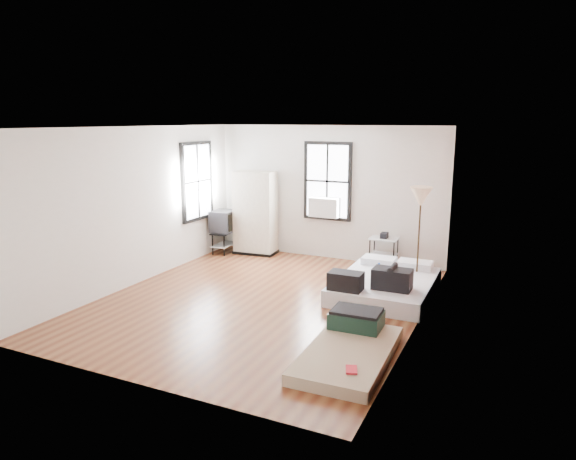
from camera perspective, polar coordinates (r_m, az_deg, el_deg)
The scene contains 8 objects.
ground at distance 8.52m, azimuth -2.85°, elevation -7.83°, with size 6.00×6.00×0.00m, color #572817.
room_shell at distance 8.31m, azimuth -0.39°, elevation 4.04°, with size 5.02×6.02×2.80m.
mattress_main at distance 8.88m, azimuth 10.70°, elevation -5.93°, with size 1.56×2.11×0.67m.
mattress_bare at distance 6.70m, azimuth 6.95°, elevation -12.56°, with size 1.03×1.89×0.40m.
wardrobe at distance 11.26m, azimuth -3.65°, elevation 1.89°, with size 0.95×0.59×1.82m.
side_table at distance 10.39m, azimuth 10.61°, elevation -1.53°, with size 0.55×0.45×0.72m.
floor_lamp at distance 9.12m, azimuth 14.53°, elevation 3.08°, with size 0.38×0.38×1.78m.
tv_stand at distance 11.42m, azimuth -7.14°, elevation 0.80°, with size 0.51×0.70×0.95m.
Camera 1 is at (3.74, -7.08, 2.92)m, focal length 32.00 mm.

